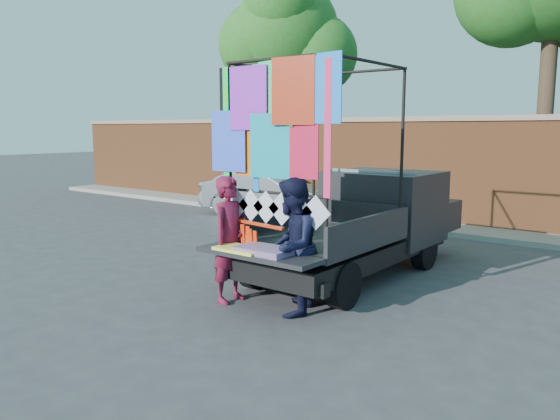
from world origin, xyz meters
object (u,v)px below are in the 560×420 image
Objects in this scene: pickup_truck at (369,221)px; man at (292,247)px; woman at (230,239)px; sedan at (269,193)px.

man is at bearing -82.61° from pickup_truck.
sedan is at bearing 31.35° from woman.
woman is at bearing -103.11° from pickup_truck.
sedan is 7.26m from woman.
man is (0.33, -2.56, 0.06)m from pickup_truck.
man is at bearing -148.87° from sedan.
woman is (4.17, -5.94, 0.23)m from sedan.
pickup_truck reaches higher than woman.
woman is (-0.62, -2.66, 0.04)m from pickup_truck.
pickup_truck is at bearing -134.53° from sedan.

